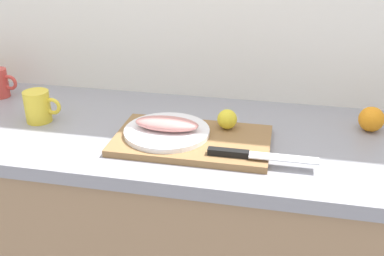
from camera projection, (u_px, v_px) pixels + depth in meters
kitchen_counter at (165, 245)px, 1.59m from camera, size 2.00×0.60×0.90m
cutting_board at (192, 140)px, 1.30m from camera, size 0.45×0.26×0.02m
white_plate at (167, 132)px, 1.32m from camera, size 0.25×0.25×0.01m
fish_fillet at (167, 124)px, 1.30m from camera, size 0.19×0.08×0.04m
chef_knife at (248, 155)px, 1.19m from camera, size 0.29×0.04×0.02m
lemon_0 at (227, 119)px, 1.34m from camera, size 0.06×0.06×0.06m
coffee_mug_0 at (38, 106)px, 1.43m from camera, size 0.12×0.08×0.10m
orange_1 at (371, 119)px, 1.37m from camera, size 0.08×0.08×0.08m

